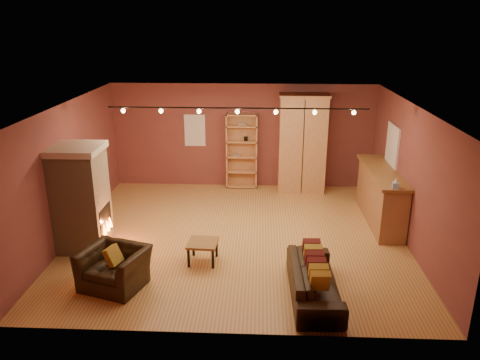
{
  "coord_description": "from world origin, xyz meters",
  "views": [
    {
      "loc": [
        0.47,
        -9.02,
        4.41
      ],
      "look_at": [
        0.05,
        0.2,
        1.21
      ],
      "focal_mm": 35.0,
      "sensor_mm": 36.0,
      "label": 1
    }
  ],
  "objects_px": {
    "bookcase": "(242,150)",
    "armoire": "(302,143)",
    "coffee_table": "(203,245)",
    "fireplace": "(81,198)",
    "loveseat": "(314,275)",
    "bar_counter": "(381,196)",
    "armchair": "(114,262)"
  },
  "relations": [
    {
      "from": "bar_counter",
      "to": "loveseat",
      "type": "height_order",
      "value": "bar_counter"
    },
    {
      "from": "fireplace",
      "to": "armchair",
      "type": "relative_size",
      "value": 1.75
    },
    {
      "from": "bookcase",
      "to": "armoire",
      "type": "bearing_deg",
      "value": -7.94
    },
    {
      "from": "loveseat",
      "to": "armchair",
      "type": "relative_size",
      "value": 1.63
    },
    {
      "from": "armoire",
      "to": "loveseat",
      "type": "xyz_separation_m",
      "value": [
        -0.17,
        -5.11,
        -0.9
      ]
    },
    {
      "from": "bookcase",
      "to": "fireplace",
      "type": "bearing_deg",
      "value": -128.82
    },
    {
      "from": "fireplace",
      "to": "loveseat",
      "type": "distance_m",
      "value": 4.76
    },
    {
      "from": "fireplace",
      "to": "loveseat",
      "type": "height_order",
      "value": "fireplace"
    },
    {
      "from": "fireplace",
      "to": "bar_counter",
      "type": "distance_m",
      "value": 6.44
    },
    {
      "from": "loveseat",
      "to": "armoire",
      "type": "bearing_deg",
      "value": -3.29
    },
    {
      "from": "fireplace",
      "to": "armchair",
      "type": "height_order",
      "value": "fireplace"
    },
    {
      "from": "armoire",
      "to": "coffee_table",
      "type": "bearing_deg",
      "value": -118.15
    },
    {
      "from": "fireplace",
      "to": "armoire",
      "type": "relative_size",
      "value": 0.82
    },
    {
      "from": "bar_counter",
      "to": "coffee_table",
      "type": "xyz_separation_m",
      "value": [
        -3.79,
        -2.06,
        -0.27
      ]
    },
    {
      "from": "fireplace",
      "to": "bookcase",
      "type": "distance_m",
      "value": 4.8
    },
    {
      "from": "fireplace",
      "to": "armoire",
      "type": "bearing_deg",
      "value": 37.39
    },
    {
      "from": "fireplace",
      "to": "armoire",
      "type": "xyz_separation_m",
      "value": [
        4.6,
        3.52,
        0.24
      ]
    },
    {
      "from": "bookcase",
      "to": "bar_counter",
      "type": "xyz_separation_m",
      "value": [
        3.23,
        -2.2,
        -0.41
      ]
    },
    {
      "from": "fireplace",
      "to": "bar_counter",
      "type": "height_order",
      "value": "fireplace"
    },
    {
      "from": "bookcase",
      "to": "armchair",
      "type": "distance_m",
      "value": 5.56
    },
    {
      "from": "coffee_table",
      "to": "bar_counter",
      "type": "bearing_deg",
      "value": 28.49
    },
    {
      "from": "bar_counter",
      "to": "loveseat",
      "type": "xyz_separation_m",
      "value": [
        -1.81,
        -3.14,
        -0.22
      ]
    },
    {
      "from": "armchair",
      "to": "loveseat",
      "type": "bearing_deg",
      "value": 15.23
    },
    {
      "from": "bookcase",
      "to": "coffee_table",
      "type": "xyz_separation_m",
      "value": [
        -0.56,
        -4.26,
        -0.68
      ]
    },
    {
      "from": "bookcase",
      "to": "armchair",
      "type": "height_order",
      "value": "bookcase"
    },
    {
      "from": "armchair",
      "to": "bookcase",
      "type": "bearing_deg",
      "value": 87.12
    },
    {
      "from": "armoire",
      "to": "bar_counter",
      "type": "bearing_deg",
      "value": -50.33
    },
    {
      "from": "fireplace",
      "to": "loveseat",
      "type": "xyz_separation_m",
      "value": [
        4.43,
        -1.59,
        -0.66
      ]
    },
    {
      "from": "coffee_table",
      "to": "fireplace",
      "type": "bearing_deg",
      "value": 168.13
    },
    {
      "from": "armoire",
      "to": "fireplace",
      "type": "bearing_deg",
      "value": -142.61
    },
    {
      "from": "fireplace",
      "to": "coffee_table",
      "type": "xyz_separation_m",
      "value": [
        2.45,
        -0.51,
        -0.71
      ]
    },
    {
      "from": "bookcase",
      "to": "loveseat",
      "type": "relative_size",
      "value": 1.03
    }
  ]
}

